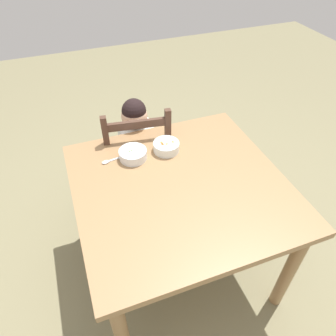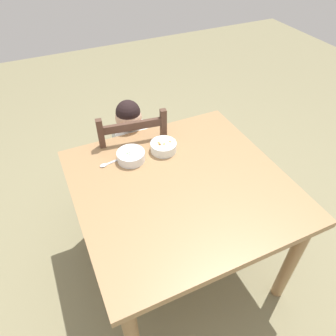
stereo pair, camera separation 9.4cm
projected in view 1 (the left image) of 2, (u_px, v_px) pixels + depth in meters
ground_plane at (177, 261)px, 2.16m from camera, size 8.00×8.00×0.00m
dining_table at (180, 197)px, 1.72m from camera, size 1.10×1.07×0.76m
dining_chair at (138, 163)px, 2.24m from camera, size 0.48×0.48×0.95m
child_figure at (138, 144)px, 2.12m from camera, size 0.32×0.31×0.95m
bowl_of_peas at (133, 154)px, 1.78m from camera, size 0.16×0.16×0.06m
bowl_of_carrots at (166, 146)px, 1.83m from camera, size 0.15×0.15×0.06m
spoon at (109, 161)px, 1.78m from camera, size 0.14×0.04×0.01m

